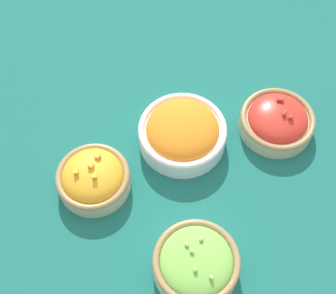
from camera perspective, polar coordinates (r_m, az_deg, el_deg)
ground_plane at (r=0.90m, az=0.00°, el=-0.96°), size 3.00×3.00×0.00m
bowl_carrots at (r=0.89m, az=1.77°, el=1.83°), size 0.17×0.17×0.07m
bowl_cherry_tomatoes at (r=0.93m, az=13.16°, el=3.16°), size 0.14×0.14×0.06m
bowl_lettuce at (r=0.78m, az=3.44°, el=-13.95°), size 0.14×0.14×0.07m
bowl_squash at (r=0.85m, az=-9.11°, el=-3.73°), size 0.13×0.13×0.07m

